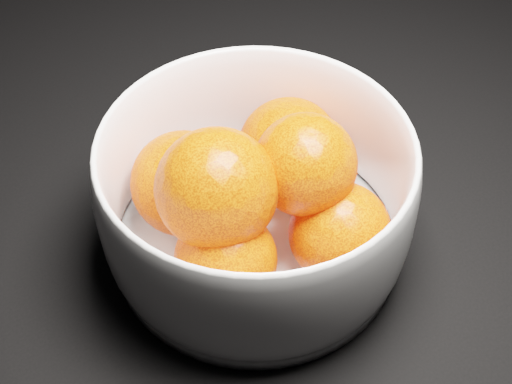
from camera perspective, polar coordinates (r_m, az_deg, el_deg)
ground at (r=0.61m, az=-3.46°, el=3.77°), size 3.00×3.00×0.00m
bowl at (r=0.49m, az=0.00°, el=-0.42°), size 0.22×0.22×0.11m
orange_pile at (r=0.48m, az=-0.06°, el=0.08°), size 0.16×0.17×0.12m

